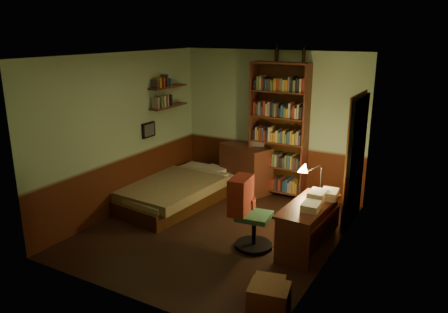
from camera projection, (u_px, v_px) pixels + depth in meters
The scene contains 24 objects.
floor at pixel (216, 230), 6.66m from camera, with size 3.50×4.00×0.02m, color black.
ceiling at pixel (215, 55), 5.93m from camera, with size 3.50×4.00×0.02m, color silver.
wall_back at pixel (271, 123), 7.98m from camera, with size 3.50×0.02×2.60m, color #96B891.
wall_left at pixel (123, 134), 7.13m from camera, with size 0.02×4.00×2.60m, color #96B891.
wall_right at pixel (336, 165), 5.46m from camera, with size 0.02×4.00×2.60m, color #96B891.
wall_front at pixel (119, 190), 4.62m from camera, with size 3.50×0.02×2.60m, color #96B891.
doorway at pixel (356, 162), 6.65m from camera, with size 0.06×0.90×2.00m, color black.
door_trim at pixel (354, 161), 6.67m from camera, with size 0.02×0.98×2.08m, color #3A1F0B.
bed at pixel (177, 183), 7.69m from camera, with size 1.22×2.28×0.68m, color #667749.
dresser at pixel (246, 168), 8.20m from camera, with size 0.98×0.49×0.87m, color #532618.
mini_stereo at pixel (258, 142), 8.08m from camera, with size 0.26×0.20×0.14m, color #B2B2B7.
bookshelf at pixel (279, 131), 7.77m from camera, with size 1.03×0.32×2.41m, color #532618.
bottle_left at pixel (277, 54), 7.55m from camera, with size 0.06×0.06×0.24m, color black.
bottle_right at pixel (304, 56), 7.32m from camera, with size 0.06×0.06×0.21m, color black.
desk at pixel (307, 227), 6.01m from camera, with size 0.50×1.22×0.65m, color #532618.
paper_stack at pixel (329, 194), 6.12m from camera, with size 0.22×0.30×0.12m, color silver.
desk_lamp at pixel (321, 172), 6.36m from camera, with size 0.18×0.18×0.59m, color black.
office_chair at pixel (254, 214), 5.98m from camera, with size 0.51×0.45×1.02m, color #346443.
red_jacket at pixel (250, 154), 6.05m from camera, with size 0.24×0.44×0.52m, color #9D2E21.
wall_shelf_lower at pixel (169, 106), 7.91m from camera, with size 0.20×0.90×0.03m, color #532618.
wall_shelf_upper at pixel (168, 87), 7.81m from camera, with size 0.20×0.90×0.03m, color #532618.
framed_picture at pixel (149, 130), 7.63m from camera, with size 0.04×0.32×0.26m, color black.
cardboard_box_a at pixel (269, 299), 4.66m from camera, with size 0.43×0.34×0.32m, color #A37953.
cardboard_box_b at pixel (269, 289), 4.92m from camera, with size 0.35×0.29×0.25m, color #A37953.
Camera 1 is at (3.11, -5.23, 2.93)m, focal length 35.00 mm.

